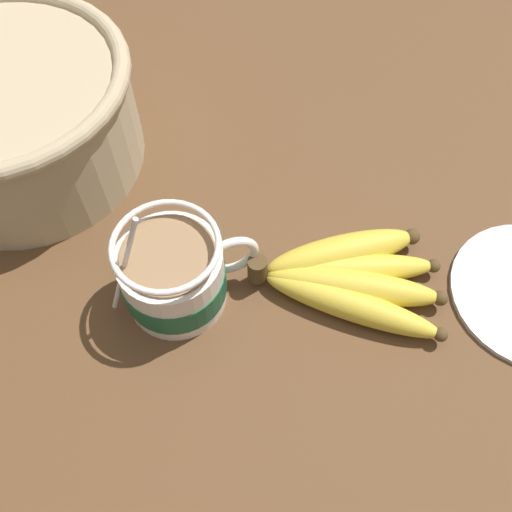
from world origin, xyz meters
The scene contains 4 objects.
table centered at (0.00, 0.00, 1.26)cm, with size 132.48×132.48×2.52cm.
coffee_mug centered at (-2.50, -2.13, 6.70)cm, with size 15.22×10.26×14.60cm.
banana_bunch centered at (14.31, -6.39, 4.23)cm, with size 19.26×14.86×4.14cm.
woven_basket centered at (-14.59, 21.53, 9.48)cm, with size 28.12×28.12×13.09cm.
Camera 1 is at (-3.37, -30.17, 54.73)cm, focal length 40.00 mm.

